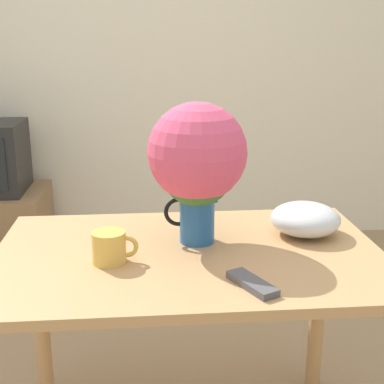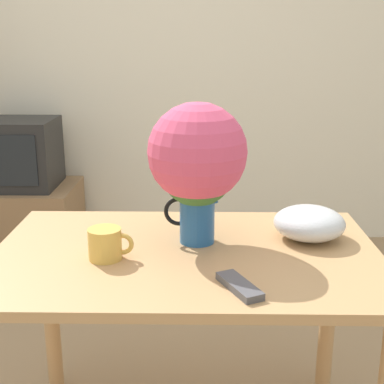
{
  "view_description": "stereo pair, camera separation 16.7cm",
  "coord_description": "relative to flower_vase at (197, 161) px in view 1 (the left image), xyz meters",
  "views": [
    {
      "loc": [
        0.07,
        -1.56,
        1.37
      ],
      "look_at": [
        0.22,
        0.04,
        0.91
      ],
      "focal_mm": 50.0,
      "sensor_mm": 36.0,
      "label": 1
    },
    {
      "loc": [
        0.24,
        -1.57,
        1.37
      ],
      "look_at": [
        0.22,
        0.04,
        0.91
      ],
      "focal_mm": 50.0,
      "sensor_mm": 36.0,
      "label": 2
    }
  ],
  "objects": [
    {
      "name": "remote_control",
      "position": [
        0.11,
        -0.34,
        -0.26
      ],
      "size": [
        0.12,
        0.17,
        0.02
      ],
      "color": "#4C4C51",
      "rests_on": "table"
    },
    {
      "name": "wall_back",
      "position": [
        -0.23,
        2.02,
        0.29
      ],
      "size": [
        8.0,
        0.05,
        2.6
      ],
      "color": "#EDE5CC",
      "rests_on": "ground_plane"
    },
    {
      "name": "white_bowl",
      "position": [
        0.36,
        0.03,
        -0.21
      ],
      "size": [
        0.23,
        0.23,
        0.11
      ],
      "color": "silver",
      "rests_on": "table"
    },
    {
      "name": "coffee_mug",
      "position": [
        -0.27,
        -0.14,
        -0.22
      ],
      "size": [
        0.14,
        0.1,
        0.09
      ],
      "color": "gold",
      "rests_on": "table"
    },
    {
      "name": "flower_vase",
      "position": [
        0.0,
        0.0,
        0.0
      ],
      "size": [
        0.31,
        0.31,
        0.45
      ],
      "color": "#235B9E",
      "rests_on": "table"
    },
    {
      "name": "table",
      "position": [
        -0.03,
        -0.08,
        -0.38
      ],
      "size": [
        1.19,
        0.77,
        0.74
      ],
      "color": "tan",
      "rests_on": "ground_plane"
    }
  ]
}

